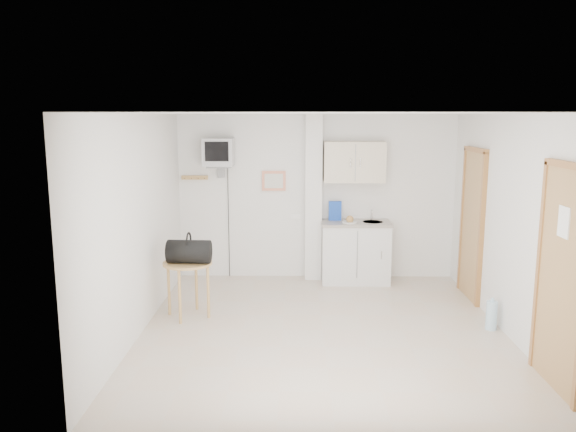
{
  "coord_description": "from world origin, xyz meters",
  "views": [
    {
      "loc": [
        -0.32,
        -6.24,
        2.47
      ],
      "look_at": [
        -0.41,
        0.6,
        1.25
      ],
      "focal_mm": 35.0,
      "sensor_mm": 36.0,
      "label": 1
    }
  ],
  "objects_px": {
    "crt_television": "(219,153)",
    "water_bottle": "(491,315)",
    "round_table": "(188,270)",
    "duffel_bag": "(189,251)"
  },
  "relations": [
    {
      "from": "round_table",
      "to": "crt_television",
      "type": "bearing_deg",
      "value": 82.78
    },
    {
      "from": "round_table",
      "to": "duffel_bag",
      "type": "distance_m",
      "value": 0.25
    },
    {
      "from": "crt_television",
      "to": "round_table",
      "type": "xyz_separation_m",
      "value": [
        -0.2,
        -1.58,
        -1.33
      ]
    },
    {
      "from": "round_table",
      "to": "duffel_bag",
      "type": "relative_size",
      "value": 1.31
    },
    {
      "from": "round_table",
      "to": "duffel_bag",
      "type": "xyz_separation_m",
      "value": [
        0.03,
        -0.05,
        0.25
      ]
    },
    {
      "from": "water_bottle",
      "to": "crt_television",
      "type": "bearing_deg",
      "value": 150.1
    },
    {
      "from": "round_table",
      "to": "water_bottle",
      "type": "xyz_separation_m",
      "value": [
        3.63,
        -0.39,
        -0.43
      ]
    },
    {
      "from": "duffel_bag",
      "to": "crt_television",
      "type": "bearing_deg",
      "value": 87.11
    },
    {
      "from": "round_table",
      "to": "duffel_bag",
      "type": "bearing_deg",
      "value": -56.16
    },
    {
      "from": "crt_television",
      "to": "water_bottle",
      "type": "bearing_deg",
      "value": -29.9
    }
  ]
}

